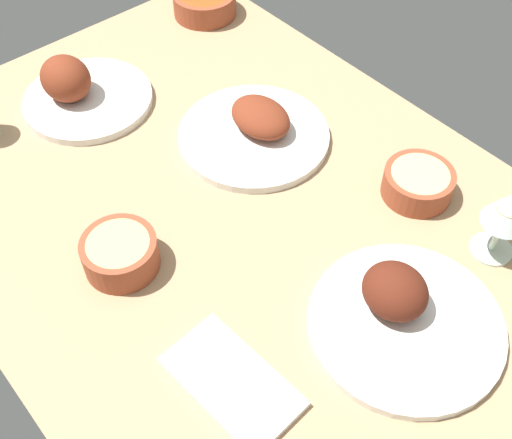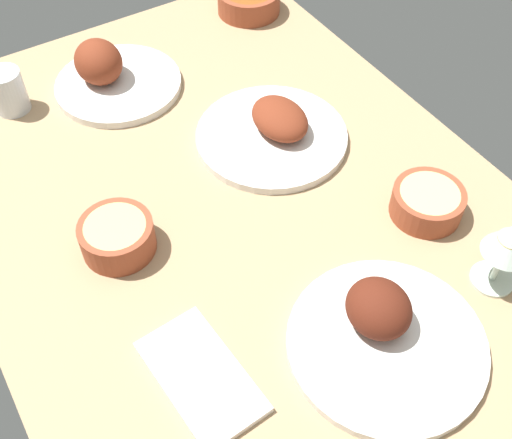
% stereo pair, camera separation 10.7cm
% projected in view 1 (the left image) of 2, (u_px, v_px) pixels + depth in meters
% --- Properties ---
extents(dining_table, '(1.40, 0.90, 0.04)m').
position_uv_depth(dining_table, '(256.00, 234.00, 1.10)').
color(dining_table, tan).
rests_on(dining_table, ground).
extents(plate_near_viewer, '(0.29, 0.29, 0.07)m').
position_uv_depth(plate_near_viewer, '(256.00, 129.00, 1.22)').
color(plate_near_viewer, silver).
rests_on(plate_near_viewer, dining_table).
extents(plate_far_side, '(0.29, 0.29, 0.09)m').
position_uv_depth(plate_far_side, '(402.00, 313.00, 0.95)').
color(plate_far_side, silver).
rests_on(plate_far_side, dining_table).
extents(plate_center_main, '(0.26, 0.26, 0.10)m').
position_uv_depth(plate_center_main, '(78.00, 90.00, 1.27)').
color(plate_center_main, silver).
rests_on(plate_center_main, dining_table).
extents(bowl_soup, '(0.15, 0.15, 0.05)m').
position_uv_depth(bowl_soup, '(205.00, 3.00, 1.48)').
color(bowl_soup, brown).
rests_on(bowl_soup, dining_table).
extents(bowl_pasta, '(0.12, 0.12, 0.06)m').
position_uv_depth(bowl_pasta, '(120.00, 253.00, 1.01)').
color(bowl_pasta, brown).
rests_on(bowl_pasta, dining_table).
extents(bowl_potatoes, '(0.12, 0.12, 0.05)m').
position_uv_depth(bowl_potatoes, '(418.00, 183.00, 1.12)').
color(bowl_potatoes, brown).
rests_on(bowl_potatoes, dining_table).
extents(wine_glass, '(0.08, 0.08, 0.14)m').
position_uv_depth(wine_glass, '(509.00, 211.00, 0.98)').
color(wine_glass, silver).
rests_on(wine_glass, dining_table).
extents(folded_napkin, '(0.21, 0.12, 0.01)m').
position_uv_depth(folded_napkin, '(232.00, 382.00, 0.90)').
color(folded_napkin, white).
rests_on(folded_napkin, dining_table).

